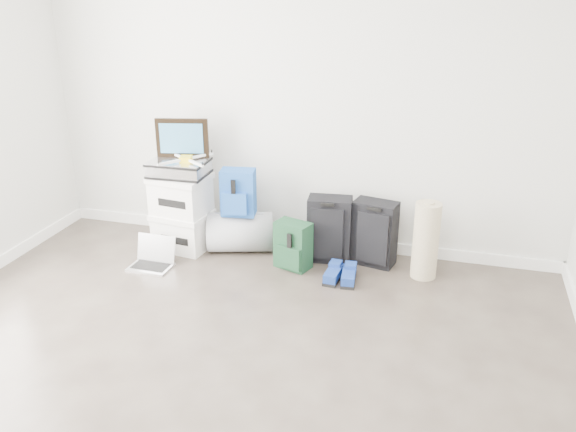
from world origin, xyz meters
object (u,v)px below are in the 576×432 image
(carry_on, at_px, (374,233))
(laptop, at_px, (153,259))
(boxes_stack, at_px, (182,212))
(duffel_bag, at_px, (240,232))
(briefcase, at_px, (179,168))
(large_suitcase, at_px, (329,229))

(carry_on, height_order, laptop, carry_on)
(boxes_stack, distance_m, duffel_bag, 0.54)
(briefcase, height_order, carry_on, briefcase)
(duffel_bag, height_order, carry_on, carry_on)
(large_suitcase, xyz_separation_m, carry_on, (0.37, 0.03, -0.00))
(boxes_stack, distance_m, carry_on, 1.67)
(boxes_stack, height_order, large_suitcase, boxes_stack)
(briefcase, bearing_deg, duffel_bag, 8.26)
(duffel_bag, xyz_separation_m, laptop, (-0.60, -0.48, -0.11))
(duffel_bag, bearing_deg, large_suitcase, -15.22)
(boxes_stack, distance_m, laptop, 0.50)
(boxes_stack, xyz_separation_m, large_suitcase, (1.29, 0.10, -0.06))
(briefcase, bearing_deg, laptop, -104.56)
(duffel_bag, xyz_separation_m, large_suitcase, (0.78, 0.02, 0.11))
(large_suitcase, height_order, carry_on, large_suitcase)
(boxes_stack, bearing_deg, laptop, -96.32)
(laptop, bearing_deg, boxes_stack, 77.63)
(carry_on, bearing_deg, duffel_bag, -165.59)
(boxes_stack, relative_size, briefcase, 1.43)
(boxes_stack, distance_m, large_suitcase, 1.29)
(large_suitcase, relative_size, laptop, 1.61)
(duffel_bag, bearing_deg, laptop, -157.94)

